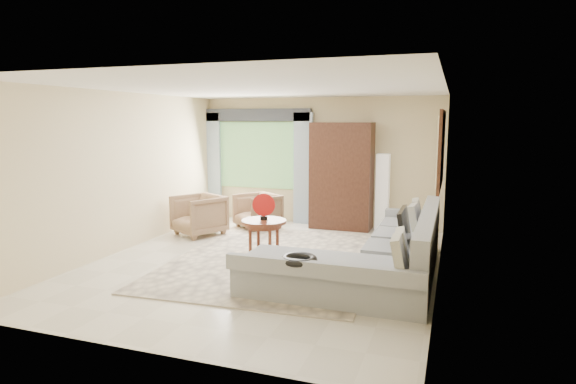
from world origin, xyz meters
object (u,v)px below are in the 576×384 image
at_px(coffee_table, 264,241).
at_px(floor_lamp, 382,193).
at_px(armoire, 342,176).
at_px(sectional_sofa, 382,259).
at_px(armchair_left, 199,215).
at_px(tv_screen, 404,227).
at_px(armchair_right, 258,211).
at_px(potted_plant, 210,208).

distance_m(coffee_table, floor_lamp, 3.15).
bearing_deg(armoire, coffee_table, -101.24).
distance_m(sectional_sofa, armchair_left, 3.91).
bearing_deg(sectional_sofa, tv_screen, 28.01).
xyz_separation_m(coffee_table, armchair_right, (-1.02, 2.19, -0.00)).
relative_size(armchair_left, armchair_right, 1.09).
xyz_separation_m(coffee_table, floor_lamp, (1.35, 2.82, 0.40)).
bearing_deg(coffee_table, potted_plant, 131.86).
bearing_deg(armoire, floor_lamp, 4.29).
distance_m(armchair_right, potted_plant, 1.32).
bearing_deg(armchair_left, coffee_table, -6.20).
relative_size(sectional_sofa, armchair_right, 4.53).
xyz_separation_m(armoire, floor_lamp, (0.80, 0.06, -0.30)).
height_order(armchair_left, armchair_right, armchair_left).
height_order(armchair_right, floor_lamp, floor_lamp).
xyz_separation_m(sectional_sofa, potted_plant, (-4.07, 2.69, -0.02)).
distance_m(tv_screen, armchair_left, 4.12).
bearing_deg(coffee_table, armoire, 78.76).
height_order(sectional_sofa, tv_screen, tv_screen).
bearing_deg(potted_plant, floor_lamp, 4.16).
relative_size(armchair_right, armoire, 0.36).
relative_size(tv_screen, potted_plant, 1.40).
height_order(potted_plant, armoire, armoire).
xyz_separation_m(coffee_table, armchair_left, (-1.85, 1.31, 0.03)).
distance_m(sectional_sofa, coffee_table, 1.79).
distance_m(armchair_left, floor_lamp, 3.55).
height_order(coffee_table, armoire, armoire).
height_order(armchair_left, armoire, armoire).
xyz_separation_m(sectional_sofa, armchair_right, (-2.80, 2.33, 0.06)).
relative_size(tv_screen, armchair_right, 0.97).
distance_m(sectional_sofa, potted_plant, 4.88).
distance_m(coffee_table, armchair_right, 2.42).
height_order(armchair_left, floor_lamp, floor_lamp).
relative_size(coffee_table, armchair_left, 0.81).
height_order(potted_plant, floor_lamp, floor_lamp).
bearing_deg(coffee_table, tv_screen, -0.00).
relative_size(sectional_sofa, armoire, 1.65).
bearing_deg(potted_plant, armchair_right, -16.03).
bearing_deg(coffee_table, armchair_right, 115.08).
bearing_deg(armchair_left, tv_screen, 10.51).
bearing_deg(tv_screen, potted_plant, 149.52).
height_order(tv_screen, armchair_left, tv_screen).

